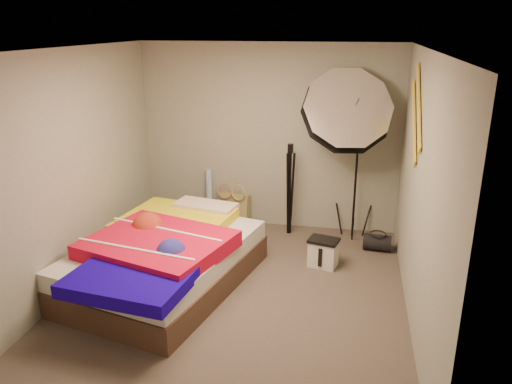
% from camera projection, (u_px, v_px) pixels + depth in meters
% --- Properties ---
extents(floor, '(4.00, 4.00, 0.00)m').
position_uv_depth(floor, '(236.00, 294.00, 5.28)').
color(floor, brown).
rests_on(floor, ground).
extents(ceiling, '(4.00, 4.00, 0.00)m').
position_uv_depth(ceiling, '(232.00, 49.00, 4.47)').
color(ceiling, silver).
rests_on(ceiling, wall_back).
extents(wall_back, '(3.50, 0.00, 3.50)m').
position_uv_depth(wall_back, '(269.00, 138.00, 6.73)').
color(wall_back, gray).
rests_on(wall_back, floor).
extents(wall_front, '(3.50, 0.00, 3.50)m').
position_uv_depth(wall_front, '(157.00, 280.00, 3.02)').
color(wall_front, gray).
rests_on(wall_front, floor).
extents(wall_left, '(0.00, 4.00, 4.00)m').
position_uv_depth(wall_left, '(71.00, 172.00, 5.20)').
color(wall_left, gray).
rests_on(wall_left, floor).
extents(wall_right, '(0.00, 4.00, 4.00)m').
position_uv_depth(wall_right, '(420.00, 193.00, 4.56)').
color(wall_right, gray).
rests_on(wall_right, floor).
extents(tote_bag, '(0.48, 0.27, 0.46)m').
position_uv_depth(tote_bag, '(234.00, 209.00, 7.06)').
color(tote_bag, tan).
rests_on(tote_bag, floor).
extents(wrapping_roll, '(0.14, 0.24, 0.78)m').
position_uv_depth(wrapping_roll, '(209.00, 197.00, 7.07)').
color(wrapping_roll, '#5780BA').
rests_on(wrapping_roll, floor).
extents(camera_case, '(0.36, 0.29, 0.32)m').
position_uv_depth(camera_case, '(323.00, 254.00, 5.85)').
color(camera_case, silver).
rests_on(camera_case, floor).
extents(duffel_bag, '(0.36, 0.24, 0.21)m').
position_uv_depth(duffel_bag, '(377.00, 243.00, 6.27)').
color(duffel_bag, black).
rests_on(duffel_bag, floor).
extents(wall_stripe_upper, '(0.02, 0.91, 0.78)m').
position_uv_depth(wall_stripe_upper, '(419.00, 106.00, 4.89)').
color(wall_stripe_upper, gold).
rests_on(wall_stripe_upper, wall_right).
extents(wall_stripe_lower, '(0.02, 0.91, 0.78)m').
position_uv_depth(wall_stripe_lower, '(414.00, 121.00, 5.19)').
color(wall_stripe_lower, gold).
rests_on(wall_stripe_lower, wall_right).
extents(bed, '(1.96, 2.55, 0.64)m').
position_uv_depth(bed, '(164.00, 258.00, 5.38)').
color(bed, '#493126').
rests_on(bed, floor).
extents(photo_umbrella, '(1.32, 0.91, 2.35)m').
position_uv_depth(photo_umbrella, '(346.00, 113.00, 6.06)').
color(photo_umbrella, black).
rests_on(photo_umbrella, floor).
extents(camera_tripod, '(0.07, 0.07, 1.24)m').
position_uv_depth(camera_tripod, '(290.00, 183.00, 6.59)').
color(camera_tripod, black).
rests_on(camera_tripod, floor).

